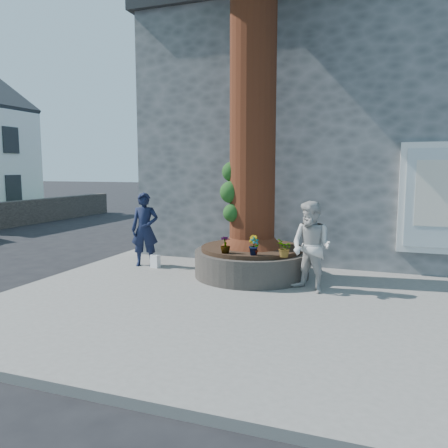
% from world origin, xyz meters
% --- Properties ---
extents(ground, '(120.00, 120.00, 0.00)m').
position_xyz_m(ground, '(0.00, 0.00, 0.00)').
color(ground, black).
rests_on(ground, ground).
extents(pavement, '(9.00, 8.00, 0.12)m').
position_xyz_m(pavement, '(1.50, 1.00, 0.06)').
color(pavement, slate).
rests_on(pavement, ground).
extents(yellow_line, '(0.10, 30.00, 0.01)m').
position_xyz_m(yellow_line, '(-3.05, 1.00, 0.00)').
color(yellow_line, yellow).
rests_on(yellow_line, ground).
extents(stone_shop, '(10.30, 8.30, 6.30)m').
position_xyz_m(stone_shop, '(2.50, 7.20, 3.16)').
color(stone_shop, '#535658').
rests_on(stone_shop, ground).
extents(planter, '(2.30, 2.30, 0.60)m').
position_xyz_m(planter, '(0.80, 2.00, 0.41)').
color(planter, black).
rests_on(planter, pavement).
extents(man, '(0.70, 0.57, 1.64)m').
position_xyz_m(man, '(-1.70, 2.08, 0.94)').
color(man, '#121832').
rests_on(man, pavement).
extents(woman, '(0.96, 0.89, 1.60)m').
position_xyz_m(woman, '(2.10, 1.25, 0.92)').
color(woman, beige).
rests_on(woman, pavement).
extents(shopping_bag, '(0.22, 0.16, 0.28)m').
position_xyz_m(shopping_bag, '(-1.40, 1.99, 0.26)').
color(shopping_bag, white).
rests_on(shopping_bag, pavement).
extents(plant_a, '(0.21, 0.21, 0.34)m').
position_xyz_m(plant_a, '(1.10, 1.15, 0.89)').
color(plant_a, gray).
rests_on(plant_a, planter).
extents(plant_b, '(0.28, 0.28, 0.36)m').
position_xyz_m(plant_b, '(1.06, 1.16, 0.90)').
color(plant_b, gray).
rests_on(plant_b, planter).
extents(plant_c, '(0.23, 0.23, 0.33)m').
position_xyz_m(plant_c, '(0.53, 1.15, 0.88)').
color(plant_c, gray).
rests_on(plant_c, planter).
extents(plant_d, '(0.37, 0.38, 0.33)m').
position_xyz_m(plant_d, '(1.65, 1.15, 0.88)').
color(plant_d, gray).
rests_on(plant_d, planter).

